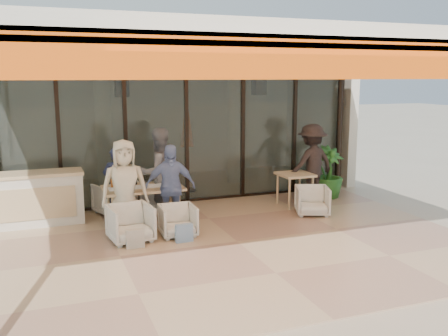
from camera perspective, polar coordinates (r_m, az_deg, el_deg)
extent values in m
plane|color=#C6B293|center=(8.69, 1.49, -8.54)|extent=(70.00, 70.00, 0.00)
cube|color=tan|center=(8.69, 1.49, -8.50)|extent=(8.00, 6.00, 0.01)
cube|color=silver|center=(8.23, 1.61, 13.74)|extent=(8.00, 6.00, 0.20)
cube|color=#FE5B0D|center=(5.61, 13.29, 12.14)|extent=(8.00, 0.12, 0.45)
cube|color=orange|center=(6.20, 9.70, 13.19)|extent=(8.00, 1.50, 0.06)
cylinder|color=black|center=(12.66, 12.99, 4.62)|extent=(0.12, 0.12, 3.20)
cube|color=#9EADA3|center=(11.12, -4.31, 4.09)|extent=(8.00, 0.03, 3.20)
cube|color=black|center=(11.40, -4.21, -3.73)|extent=(8.00, 0.10, 0.08)
cube|color=black|center=(11.06, -4.43, 12.15)|extent=(8.00, 0.10, 0.08)
cube|color=black|center=(10.69, -18.36, 3.33)|extent=(0.08, 0.10, 3.20)
cube|color=black|center=(10.82, -11.20, 3.74)|extent=(0.08, 0.10, 3.20)
cube|color=black|center=(11.12, -4.31, 4.09)|extent=(0.08, 0.10, 3.20)
cube|color=black|center=(11.57, 2.13, 4.36)|extent=(0.08, 0.10, 3.20)
cube|color=black|center=(12.16, 8.02, 4.56)|extent=(0.08, 0.10, 3.20)
cube|color=black|center=(12.83, 13.15, 4.69)|extent=(0.08, 0.10, 3.20)
cube|color=silver|center=(14.49, -8.25, 5.89)|extent=(9.00, 0.25, 3.40)
cube|color=silver|center=(14.50, 10.64, 5.82)|extent=(0.25, 3.50, 3.40)
cube|color=silver|center=(12.76, -6.71, 12.96)|extent=(9.00, 3.50, 0.25)
cube|color=#E1C189|center=(13.05, -6.39, -2.08)|extent=(8.00, 3.50, 0.02)
cylinder|color=silver|center=(12.37, -13.57, 4.00)|extent=(0.40, 0.40, 3.00)
cylinder|color=silver|center=(13.23, 1.24, 4.69)|extent=(0.40, 0.40, 3.00)
cylinder|color=black|center=(11.96, -11.70, 11.07)|extent=(0.03, 0.03, 0.70)
cube|color=black|center=(11.97, -11.62, 8.91)|extent=(0.30, 0.30, 0.40)
sphere|color=#FFBF72|center=(11.97, -11.62, 8.91)|extent=(0.18, 0.18, 0.18)
cylinder|color=black|center=(12.99, 4.02, 11.19)|extent=(0.03, 0.03, 0.70)
cube|color=black|center=(12.99, 4.00, 9.21)|extent=(0.30, 0.30, 0.40)
sphere|color=#FFBF72|center=(12.99, 4.00, 9.21)|extent=(0.18, 0.18, 0.18)
cylinder|color=black|center=(12.41, -4.19, -2.50)|extent=(0.40, 0.40, 0.05)
cylinder|color=black|center=(12.23, -4.25, 2.07)|extent=(0.04, 0.04, 2.10)
cone|color=orange|center=(12.15, -4.30, 5.10)|extent=(0.32, 0.32, 1.10)
cube|color=silver|center=(10.18, -20.93, -3.47)|extent=(1.80, 0.60, 1.00)
cube|color=#E1C189|center=(10.08, -21.11, -0.65)|extent=(1.85, 0.65, 0.06)
cube|color=#E1C189|center=(9.88, -20.92, -3.88)|extent=(1.50, 0.02, 0.60)
cube|color=#E1C189|center=(9.67, -9.25, -2.28)|extent=(1.50, 0.90, 0.05)
cube|color=white|center=(9.66, -9.26, -2.13)|extent=(1.30, 0.35, 0.01)
cylinder|color=#E1C189|center=(9.35, -12.53, -5.17)|extent=(0.06, 0.06, 0.70)
cylinder|color=#E1C189|center=(9.59, -5.16, -4.56)|extent=(0.06, 0.06, 0.70)
cylinder|color=#E1C189|center=(9.96, -13.06, -4.22)|extent=(0.06, 0.06, 0.70)
cylinder|color=#E1C189|center=(10.19, -6.13, -3.68)|extent=(0.06, 0.06, 0.70)
cylinder|color=white|center=(9.43, -11.77, -2.16)|extent=(0.06, 0.06, 0.11)
cylinder|color=white|center=(9.80, -10.94, -1.65)|extent=(0.06, 0.06, 0.11)
cylinder|color=white|center=(9.56, -8.86, -1.88)|extent=(0.06, 0.06, 0.11)
cylinder|color=white|center=(9.88, -7.77, -1.45)|extent=(0.06, 0.06, 0.11)
cylinder|color=white|center=(9.57, -6.09, -1.81)|extent=(0.06, 0.06, 0.11)
cylinder|color=#8D3F14|center=(9.70, -12.64, -1.69)|extent=(0.07, 0.07, 0.16)
cylinder|color=black|center=(9.90, -10.16, -1.36)|extent=(0.09, 0.09, 0.17)
cylinder|color=black|center=(9.88, -10.18, -0.82)|extent=(0.10, 0.10, 0.01)
cylinder|color=white|center=(9.30, -11.61, -2.65)|extent=(0.22, 0.22, 0.01)
cylinder|color=white|center=(9.47, -6.23, -2.25)|extent=(0.22, 0.22, 0.01)
cylinder|color=white|center=(9.89, -12.19, -1.88)|extent=(0.22, 0.22, 0.01)
cylinder|color=white|center=(10.06, -7.11, -1.52)|extent=(0.22, 0.22, 0.01)
imported|color=white|center=(10.59, -12.46, -3.26)|extent=(0.89, 0.86, 0.72)
imported|color=white|center=(10.74, -8.02, -3.00)|extent=(0.72, 0.68, 0.70)
imported|color=white|center=(8.78, -10.64, -6.04)|extent=(0.78, 0.74, 0.72)
imported|color=white|center=(8.96, -5.31, -5.85)|extent=(0.63, 0.60, 0.64)
imported|color=#192138|center=(10.03, -12.13, -1.80)|extent=(0.60, 0.45, 1.48)
imported|color=slate|center=(10.15, -7.47, -0.53)|extent=(1.03, 0.89, 1.82)
imported|color=beige|center=(9.13, -11.30, -2.18)|extent=(0.87, 0.58, 1.73)
imported|color=#6B80B3|center=(9.31, -6.18, -2.17)|extent=(0.98, 0.50, 1.61)
cube|color=silver|center=(8.46, -10.11, -8.03)|extent=(0.30, 0.10, 0.34)
cube|color=#99BFD8|center=(8.64, -4.58, -7.50)|extent=(0.30, 0.10, 0.34)
cube|color=#E1C189|center=(10.97, 8.13, -0.73)|extent=(0.70, 0.70, 0.05)
cylinder|color=#E1C189|center=(10.68, 7.48, -3.05)|extent=(0.05, 0.05, 0.70)
cylinder|color=#E1C189|center=(10.95, 10.07, -2.79)|extent=(0.05, 0.05, 0.70)
cylinder|color=#E1C189|center=(11.16, 6.13, -2.43)|extent=(0.05, 0.05, 0.70)
cylinder|color=#E1C189|center=(11.42, 8.64, -2.20)|extent=(0.05, 0.05, 0.70)
imported|color=white|center=(10.42, 10.06, -3.55)|extent=(0.83, 0.81, 0.67)
imported|color=black|center=(11.41, 9.98, 0.52)|extent=(1.24, 0.83, 1.78)
imported|color=#1E5919|center=(11.88, 11.83, -0.50)|extent=(0.79, 0.79, 1.23)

